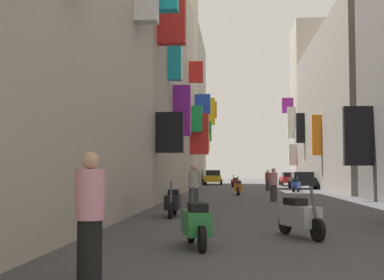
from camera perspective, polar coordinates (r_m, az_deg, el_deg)
The scene contains 21 objects.
ground_plane at distance 32.50m, azimuth 7.59°, elevation -5.91°, with size 140.00×140.00×0.00m, color #424244.
building_left_mid_a at distance 30.83m, azimuth -7.55°, elevation 12.01°, with size 7.21×15.69×19.25m.
building_left_mid_b at distance 40.71m, azimuth -4.37°, elevation 4.89°, with size 7.40×5.77×14.63m.
building_left_mid_c at distance 46.73m, azimuth -3.27°, elevation 6.25°, with size 7.32×5.92×18.56m.
building_left_far at distance 56.23m, azimuth -1.91°, elevation 3.14°, with size 7.39×13.81×15.68m.
building_right_mid_c at distance 44.68m, azimuth 17.07°, elevation 2.98°, with size 6.77×24.97×12.58m.
building_right_far at distance 60.37m, azimuth 13.76°, elevation 3.77°, with size 7.23×6.59×17.77m.
parked_car_red at distance 53.59m, azimuth 10.54°, elevation -4.12°, with size 1.88×4.19×1.33m.
parked_car_black at distance 43.99m, azimuth 11.86°, elevation -4.24°, with size 1.97×3.93×1.38m.
parked_car_yellow at distance 56.17m, azimuth 2.32°, elevation -4.04°, with size 1.87×3.93×1.55m.
scooter_red at distance 47.17m, azimuth 4.69°, elevation -4.57°, with size 0.75×1.87×1.13m.
scooter_black at distance 16.89m, azimuth -2.09°, elevation -6.73°, with size 0.46×1.99×1.13m.
scooter_orange at distance 32.09m, azimuth 5.05°, elevation -5.13°, with size 0.50×1.84×1.13m.
scooter_green at distance 10.13m, azimuth 0.45°, elevation -8.98°, with size 0.67×1.79×1.13m.
scooter_blue at distance 37.41m, azimuth 11.18°, elevation -4.83°, with size 0.79×1.78×1.13m.
scooter_silver at distance 11.86m, azimuth 11.60°, elevation -8.09°, with size 0.83×1.81×1.13m.
pedestrian_crossing at distance 24.34m, azimuth 0.31°, elevation -4.80°, with size 0.54×0.54×1.70m.
pedestrian_near_left at distance 6.95m, azimuth -11.01°, elevation -8.30°, with size 0.51×0.51×1.70m.
pedestrian_near_right at distance 19.56m, azimuth 0.14°, elevation -5.15°, with size 0.47×0.47×1.70m.
pedestrian_mid_street at distance 25.58m, azimuth 8.84°, elevation -4.82°, with size 0.54×0.54×1.60m.
pedestrian_far_away at distance 39.03m, azimuth 8.21°, elevation -4.37°, with size 0.53×0.53×1.53m.
Camera 1 is at (-1.72, -2.42, 1.45)m, focal length 49.22 mm.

